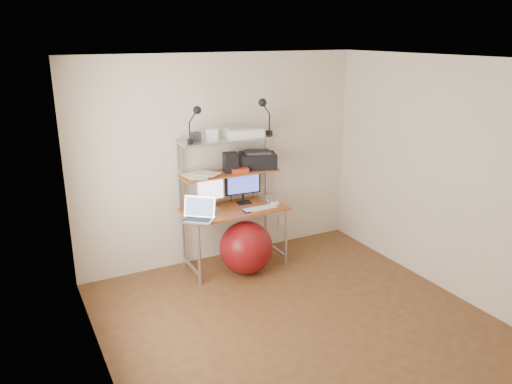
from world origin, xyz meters
TOP-DOWN VIEW (x-y plane):
  - room at (0.00, 0.00)m, footprint 3.60×3.60m
  - computer_desk at (0.00, 1.50)m, footprint 1.20×0.60m
  - wall_outlet at (0.85, 1.79)m, footprint 0.08×0.01m
  - monitor_silver at (-0.26, 1.54)m, footprint 0.36×0.14m
  - monitor_black at (0.18, 1.57)m, footprint 0.45×0.14m
  - laptop at (-0.51, 1.29)m, footprint 0.45×0.44m
  - keyboard at (0.26, 1.28)m, footprint 0.41×0.13m
  - mouse at (0.49, 1.34)m, footprint 0.10×0.07m
  - mac_mini at (0.52, 1.51)m, footprint 0.23×0.23m
  - phone at (0.07, 1.27)m, footprint 0.10×0.15m
  - printer at (0.38, 1.58)m, footprint 0.51×0.42m
  - nas_cube at (0.01, 1.56)m, footprint 0.18×0.18m
  - red_box at (0.09, 1.49)m, footprint 0.22×0.16m
  - scanner at (0.19, 1.58)m, footprint 0.45×0.31m
  - box_white at (-0.22, 1.54)m, footprint 0.11×0.10m
  - box_grey at (-0.39, 1.61)m, footprint 0.10×0.10m
  - clip_lamp_left at (-0.42, 1.49)m, footprint 0.16×0.09m
  - clip_lamp_right at (0.43, 1.52)m, footprint 0.18×0.10m
  - exercise_ball at (0.04, 1.22)m, footprint 0.63×0.63m
  - paper_stack at (-0.38, 1.56)m, footprint 0.44×0.42m

SIDE VIEW (x-z plane):
  - wall_outlet at x=0.85m, z-range 0.24..0.36m
  - exercise_ball at x=0.04m, z-range 0.00..0.63m
  - phone at x=0.07m, z-range 0.74..0.75m
  - keyboard at x=0.26m, z-range 0.74..0.75m
  - mouse at x=0.49m, z-range 0.74..0.77m
  - mac_mini at x=0.52m, z-range 0.74..0.78m
  - laptop at x=-0.51m, z-range 0.64..0.95m
  - monitor_silver at x=-0.26m, z-range 0.75..1.15m
  - computer_desk at x=0.00m, z-range 0.17..1.74m
  - monitor_black at x=0.18m, z-range 0.74..1.19m
  - paper_stack at x=-0.38m, z-range 1.15..1.18m
  - red_box at x=0.09m, z-range 1.15..1.21m
  - printer at x=0.38m, z-range 1.14..1.35m
  - room at x=0.00m, z-range -0.55..3.05m
  - nas_cube at x=0.01m, z-range 1.15..1.38m
  - box_grey at x=-0.39m, z-range 1.55..1.65m
  - scanner at x=0.19m, z-range 1.55..1.66m
  - box_white at x=-0.22m, z-range 1.55..1.68m
  - clip_lamp_left at x=-0.42m, z-range 1.64..2.05m
  - clip_lamp_right at x=0.43m, z-range 1.65..2.09m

